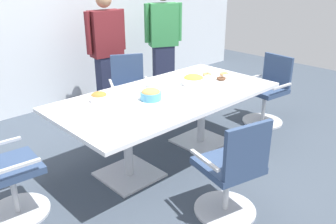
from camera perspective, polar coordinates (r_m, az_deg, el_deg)
The scene contains 15 objects.
ground_plane at distance 4.03m, azimuth 0.00°, elevation -7.31°, with size 10.00×10.00×0.01m, color #3D4754.
back_wall at distance 5.53m, azimuth -18.04°, elevation 15.14°, with size 8.00×0.10×2.80m, color silver.
conference_table at distance 3.76m, azimuth 0.00°, elevation 1.06°, with size 2.40×1.20×0.75m.
office_chair_0 at distance 4.81m, azimuth -6.14°, elevation 2.94°, with size 0.73×0.73×0.91m.
office_chair_1 at distance 3.24m, azimuth -24.89°, elevation -9.20°, with size 0.59×0.59×0.91m.
office_chair_2 at distance 3.01m, azimuth 10.21°, elevation -9.77°, with size 0.65×0.65×0.91m.
office_chair_3 at distance 4.98m, azimuth 15.73°, elevation 2.90°, with size 0.60×0.60×0.91m.
person_standing_0 at distance 5.21m, azimuth -9.79°, elevation 9.65°, with size 0.62×0.27×1.69m.
person_standing_1 at distance 5.74m, azimuth -0.75°, elevation 11.39°, with size 0.58×0.39×1.73m.
snack_bowl_chips_yellow at distance 4.02m, azimuth 4.11°, elevation 5.17°, with size 0.25×0.25×0.12m.
snack_bowl_cookies at distance 3.56m, azimuth -2.79°, elevation 2.87°, with size 0.21×0.21×0.12m.
snack_bowl_pretzels at distance 3.57m, azimuth -11.02°, elevation 2.40°, with size 0.17×0.17×0.10m.
donut_platter at distance 4.33m, azimuth 7.81°, elevation 5.72°, with size 0.36×0.35×0.04m.
plate_stack at distance 3.95m, azimuth -1.79°, elevation 4.35°, with size 0.23×0.23×0.04m.
napkin_pile at distance 4.03m, azimuth 11.56°, elevation 4.37°, with size 0.17×0.17×0.06m, color white.
Camera 1 is at (-2.42, -2.54, 1.99)m, focal length 37.91 mm.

